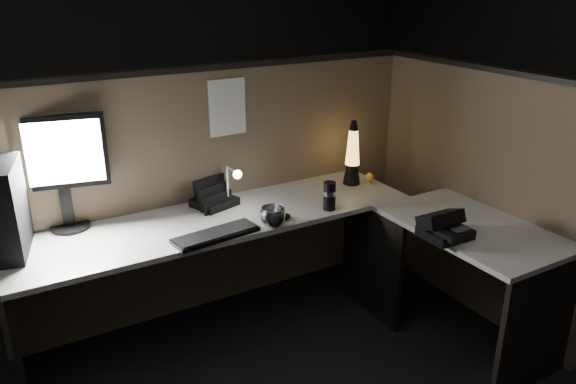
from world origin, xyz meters
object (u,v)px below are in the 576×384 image
keyboard (216,235)px  lava_lamp (352,158)px  pc_tower (1,208)px  monitor (60,162)px  desk_phone (443,227)px

keyboard → lava_lamp: size_ratio=1.09×
pc_tower → lava_lamp: size_ratio=1.08×
monitor → lava_lamp: bearing=4.9°
pc_tower → desk_phone: pc_tower is taller
pc_tower → monitor: bearing=36.0°
lava_lamp → keyboard: bearing=-164.7°
monitor → lava_lamp: 1.75m
pc_tower → desk_phone: (1.98, -0.97, -0.18)m
pc_tower → lava_lamp: bearing=10.8°
keyboard → desk_phone: size_ratio=1.84×
monitor → keyboard: (0.64, -0.51, -0.36)m
keyboard → desk_phone: 1.19m
pc_tower → desk_phone: 2.21m
pc_tower → lava_lamp: 2.04m
keyboard → lava_lamp: lava_lamp is taller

